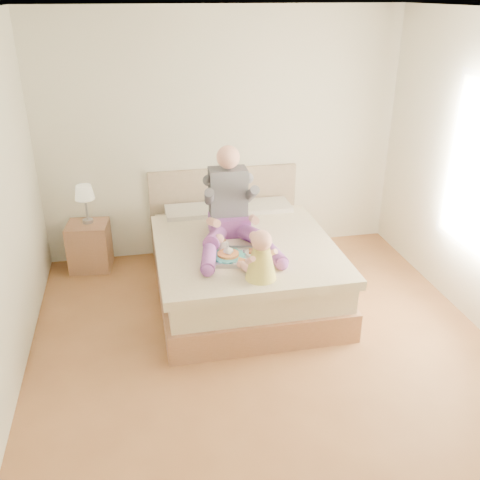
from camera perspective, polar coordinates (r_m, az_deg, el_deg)
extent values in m
cube|color=brown|center=(4.71, 2.81, -11.74)|extent=(4.00, 4.20, 0.01)
cube|color=white|center=(3.77, 3.74, 23.22)|extent=(4.00, 4.20, 0.02)
cube|color=silver|center=(6.01, -1.90, 10.93)|extent=(4.00, 0.02, 2.70)
cube|color=silver|center=(2.34, 16.62, -15.10)|extent=(4.00, 0.02, 2.70)
cube|color=brown|center=(5.46, 0.23, -4.29)|extent=(1.68, 2.13, 0.28)
cube|color=beige|center=(5.34, 0.24, -1.86)|extent=(1.60, 2.05, 0.24)
cube|color=beige|center=(5.13, 0.58, -0.96)|extent=(1.70, 1.80, 0.09)
cube|color=beige|center=(5.87, -4.88, 2.70)|extent=(0.62, 0.40, 0.14)
cube|color=beige|center=(6.00, 2.35, 3.26)|extent=(0.62, 0.40, 0.14)
cube|color=gray|center=(6.26, -1.77, 3.34)|extent=(1.70, 0.08, 1.00)
cube|color=brown|center=(6.11, -15.74, -0.62)|extent=(0.48, 0.43, 0.53)
cylinder|color=#AAACB1|center=(6.03, -15.91, 1.97)|extent=(0.11, 0.11, 0.04)
cylinder|color=#AAACB1|center=(5.98, -16.07, 3.18)|extent=(0.02, 0.02, 0.24)
cone|color=beige|center=(5.91, -16.29, 4.91)|extent=(0.21, 0.21, 0.15)
cube|color=#75388D|center=(5.33, -1.16, 1.69)|extent=(0.39, 0.31, 0.18)
cube|color=#3D3C45|center=(5.27, -1.29, 5.10)|extent=(0.37, 0.23, 0.49)
sphere|color=#F5AE99|center=(5.13, -1.28, 8.83)|extent=(0.22, 0.22, 0.22)
cylinder|color=#75388D|center=(5.09, -2.53, 0.37)|extent=(0.33, 0.54, 0.22)
cylinder|color=#75388D|center=(4.74, -3.34, -1.84)|extent=(0.22, 0.48, 0.13)
sphere|color=#75388D|center=(4.54, -3.49, -3.25)|extent=(0.11, 0.11, 0.11)
cylinder|color=#3D3C45|center=(5.10, -3.31, 4.62)|extent=(0.13, 0.31, 0.25)
cylinder|color=#F5AE99|center=(5.00, -2.86, 1.90)|extent=(0.10, 0.32, 0.17)
sphere|color=#F5AE99|center=(4.90, -2.24, 0.14)|extent=(0.09, 0.09, 0.09)
cylinder|color=#75388D|center=(5.14, 1.07, 0.64)|extent=(0.31, 0.55, 0.22)
cylinder|color=#75388D|center=(4.83, 3.39, -1.29)|extent=(0.20, 0.48, 0.13)
sphere|color=#75388D|center=(4.65, 4.51, -2.57)|extent=(0.11, 0.11, 0.11)
cylinder|color=#3D3C45|center=(5.17, 1.20, 4.91)|extent=(0.12, 0.31, 0.25)
cylinder|color=#F5AE99|center=(5.05, 1.49, 2.21)|extent=(0.11, 0.32, 0.17)
sphere|color=#F5AE99|center=(4.95, 1.49, 0.42)|extent=(0.09, 0.09, 0.09)
cube|color=#AAACB1|center=(4.85, -0.05, -1.92)|extent=(0.57, 0.49, 0.01)
cylinder|color=#3CAFAC|center=(4.86, -1.27, -1.70)|extent=(0.29, 0.29, 0.02)
cylinder|color=#CC7D44|center=(4.85, -1.27, -1.50)|extent=(0.20, 0.20, 0.02)
cylinder|color=white|center=(4.96, -1.91, -0.55)|extent=(0.09, 0.09, 0.10)
torus|color=white|center=(4.96, -1.31, -0.54)|extent=(0.03, 0.07, 0.07)
cylinder|color=#8F6246|center=(4.94, -1.92, -0.05)|extent=(0.08, 0.08, 0.01)
cylinder|color=white|center=(4.92, 1.48, -1.36)|extent=(0.16, 0.16, 0.01)
cube|color=#CC7D44|center=(4.91, 1.49, -1.19)|extent=(0.11, 0.10, 0.02)
cylinder|color=white|center=(4.74, 0.19, -2.41)|extent=(0.16, 0.16, 0.01)
ellipsoid|color=red|center=(4.73, 0.48, -2.28)|extent=(0.04, 0.03, 0.01)
cylinder|color=white|center=(4.88, 2.32, -0.83)|extent=(0.08, 0.08, 0.13)
cylinder|color=orange|center=(4.88, 2.32, -0.86)|extent=(0.07, 0.07, 0.13)
cylinder|color=white|center=(4.74, 1.97, -2.25)|extent=(0.08, 0.08, 0.04)
cylinder|color=#47290A|center=(4.74, 1.97, -2.27)|extent=(0.07, 0.07, 0.03)
cone|color=#D9CA44|center=(4.47, 2.26, -2.48)|extent=(0.26, 0.26, 0.29)
sphere|color=#F5AE99|center=(4.38, 2.30, -0.06)|extent=(0.18, 0.18, 0.18)
cylinder|color=#F5AE99|center=(4.58, 0.75, -3.06)|extent=(0.11, 0.21, 0.07)
sphere|color=#F5AE99|center=(4.65, -0.02, -2.61)|extent=(0.06, 0.06, 0.06)
cylinder|color=#F5AE99|center=(4.40, 1.10, -2.16)|extent=(0.07, 0.15, 0.12)
cylinder|color=#F5AE99|center=(4.63, 1.74, -2.72)|extent=(0.16, 0.20, 0.07)
sphere|color=#F5AE99|center=(4.70, 1.07, -2.25)|extent=(0.06, 0.06, 0.06)
cylinder|color=#F5AE99|center=(4.51, 3.24, -1.45)|extent=(0.13, 0.14, 0.12)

